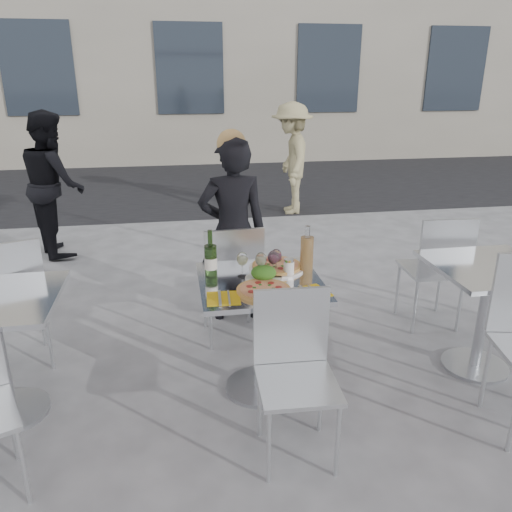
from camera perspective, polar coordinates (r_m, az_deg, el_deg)
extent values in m
plane|color=slate|center=(3.31, 0.44, -14.86)|extent=(80.00, 80.00, 0.00)
cube|color=black|center=(9.38, -6.51, 8.29)|extent=(24.00, 5.00, 0.00)
cylinder|color=#B7BABF|center=(3.31, 0.45, -14.69)|extent=(0.44, 0.44, 0.02)
cylinder|color=#B7BABF|center=(3.11, 0.46, -9.27)|extent=(0.07, 0.07, 0.72)
cube|color=silver|center=(2.95, 0.48, -3.08)|extent=(0.72, 0.72, 0.03)
cylinder|color=#B7BABF|center=(3.43, -26.14, -15.62)|extent=(0.44, 0.44, 0.02)
cylinder|color=#B7BABF|center=(3.24, -27.11, -10.42)|extent=(0.07, 0.07, 0.72)
cylinder|color=#B7BABF|center=(3.82, 23.68, -11.36)|extent=(0.44, 0.44, 0.02)
cylinder|color=#B7BABF|center=(3.66, 24.45, -6.54)|extent=(0.07, 0.07, 0.72)
cube|color=silver|center=(3.52, 25.30, -1.20)|extent=(0.72, 0.72, 0.03)
cylinder|color=silver|center=(3.99, -0.82, -4.74)|extent=(0.02, 0.02, 0.44)
cylinder|color=silver|center=(3.94, -5.91, -5.19)|extent=(0.02, 0.02, 0.44)
cylinder|color=silver|center=(3.68, 0.32, -7.01)|extent=(0.02, 0.02, 0.44)
cylinder|color=silver|center=(3.62, -5.22, -7.54)|extent=(0.02, 0.02, 0.44)
cube|color=silver|center=(3.71, -2.97, -2.85)|extent=(0.44, 0.44, 0.02)
cube|color=silver|center=(3.43, -2.45, -0.52)|extent=(0.42, 0.05, 0.44)
cylinder|color=silver|center=(2.56, 1.48, -21.00)|extent=(0.02, 0.02, 0.42)
cylinder|color=silver|center=(2.63, 9.32, -20.13)|extent=(0.02, 0.02, 0.42)
cylinder|color=silver|center=(2.83, 0.39, -16.51)|extent=(0.02, 0.02, 0.42)
cylinder|color=silver|center=(2.88, 7.38, -15.87)|extent=(0.02, 0.02, 0.42)
cube|color=silver|center=(2.59, 4.79, -14.44)|extent=(0.41, 0.41, 0.02)
cube|color=silver|center=(2.63, 4.04, -7.95)|extent=(0.40, 0.04, 0.42)
cylinder|color=silver|center=(3.98, -23.32, -6.44)|extent=(0.02, 0.02, 0.46)
cylinder|color=silver|center=(3.65, -22.56, -8.75)|extent=(0.02, 0.02, 0.46)
cube|color=silver|center=(3.71, -26.24, -4.75)|extent=(0.55, 0.55, 0.03)
cube|color=silver|center=(3.42, -26.57, -2.37)|extent=(0.41, 0.17, 0.46)
cylinder|color=silver|center=(2.69, -25.04, -21.00)|extent=(0.02, 0.02, 0.42)
cylinder|color=silver|center=(2.96, -26.13, -17.00)|extent=(0.02, 0.02, 0.42)
cylinder|color=silver|center=(4.45, 20.17, -3.30)|extent=(0.02, 0.02, 0.45)
cylinder|color=silver|center=(4.31, 15.86, -3.58)|extent=(0.02, 0.02, 0.45)
cylinder|color=silver|center=(4.16, 22.26, -5.22)|extent=(0.02, 0.02, 0.45)
cylinder|color=silver|center=(4.01, 17.70, -5.61)|extent=(0.02, 0.02, 0.45)
cube|color=silver|center=(4.14, 19.36, -1.44)|extent=(0.44, 0.44, 0.02)
cube|color=silver|center=(3.89, 21.03, 0.73)|extent=(0.42, 0.05, 0.45)
cylinder|color=silver|center=(3.31, 24.76, -12.03)|extent=(0.03, 0.03, 0.48)
imported|color=black|center=(3.93, -2.66, 2.85)|extent=(0.54, 0.37, 1.47)
imported|color=black|center=(5.88, -22.16, 7.64)|extent=(0.83, 0.92, 1.56)
imported|color=tan|center=(7.17, 4.07, 11.03)|extent=(0.69, 1.06, 1.55)
cylinder|color=#BC8A49|center=(2.80, 0.89, -3.93)|extent=(0.31, 0.31, 0.02)
cylinder|color=tan|center=(2.79, 0.89, -3.75)|extent=(0.27, 0.27, 0.00)
cylinder|color=white|center=(3.12, 2.38, -1.35)|extent=(0.35, 0.35, 0.01)
cylinder|color=#BC8A49|center=(3.12, 2.38, -1.10)|extent=(0.31, 0.31, 0.02)
cylinder|color=tan|center=(3.11, 2.39, -0.93)|extent=(0.27, 0.27, 0.00)
cylinder|color=white|center=(2.96, 0.87, -2.60)|extent=(0.22, 0.22, 0.01)
ellipsoid|color=#1D5F17|center=(2.94, 0.87, -1.90)|extent=(0.15, 0.15, 0.08)
sphere|color=#B21914|center=(2.96, 1.57, -1.53)|extent=(0.03, 0.03, 0.03)
cylinder|color=#315720|center=(2.97, -5.19, -0.64)|extent=(0.07, 0.07, 0.20)
cone|color=#315720|center=(2.94, -5.25, 1.19)|extent=(0.07, 0.07, 0.03)
cylinder|color=#315720|center=(2.92, -5.27, 2.02)|extent=(0.03, 0.03, 0.10)
cylinder|color=silver|center=(2.97, -5.18, -0.82)|extent=(0.07, 0.08, 0.07)
cylinder|color=tan|center=(3.06, 5.83, 0.19)|extent=(0.08, 0.08, 0.22)
cylinder|color=white|center=(3.02, 5.92, 2.69)|extent=(0.03, 0.03, 0.08)
cylinder|color=white|center=(3.01, 3.77, -1.44)|extent=(0.06, 0.06, 0.09)
cylinder|color=silver|center=(2.99, 3.79, -0.49)|extent=(0.06, 0.06, 0.02)
cylinder|color=white|center=(3.00, -1.56, -2.34)|extent=(0.06, 0.06, 0.00)
cylinder|color=white|center=(2.99, -1.57, -1.58)|extent=(0.01, 0.01, 0.09)
ellipsoid|color=white|center=(2.96, -1.58, -0.32)|extent=(0.07, 0.07, 0.08)
ellipsoid|color=beige|center=(2.96, -1.58, -0.50)|extent=(0.05, 0.05, 0.05)
cylinder|color=white|center=(2.99, 0.56, -2.40)|extent=(0.06, 0.06, 0.00)
cylinder|color=white|center=(2.98, 0.56, -1.64)|extent=(0.01, 0.01, 0.09)
ellipsoid|color=white|center=(2.95, 0.57, -0.37)|extent=(0.07, 0.07, 0.08)
ellipsoid|color=beige|center=(2.96, 0.56, -0.56)|extent=(0.05, 0.05, 0.05)
cylinder|color=white|center=(3.02, 1.95, -2.18)|extent=(0.06, 0.06, 0.00)
cylinder|color=white|center=(3.01, 1.96, -1.42)|extent=(0.01, 0.01, 0.09)
ellipsoid|color=white|center=(2.98, 1.98, -0.17)|extent=(0.07, 0.07, 0.08)
ellipsoid|color=#4B0A1F|center=(2.99, 1.98, -0.35)|extent=(0.05, 0.05, 0.05)
cylinder|color=white|center=(3.05, 2.29, -1.95)|extent=(0.06, 0.06, 0.00)
cylinder|color=white|center=(3.04, 2.30, -1.20)|extent=(0.01, 0.01, 0.09)
ellipsoid|color=white|center=(3.01, 2.32, 0.04)|extent=(0.07, 0.07, 0.08)
ellipsoid|color=#4B0A1F|center=(3.02, 2.31, -0.14)|extent=(0.05, 0.05, 0.05)
cube|color=gold|center=(2.72, -3.75, -4.82)|extent=(0.19, 0.19, 0.00)
cube|color=#B7BABF|center=(2.72, -4.17, -4.77)|extent=(0.03, 0.20, 0.00)
cube|color=#B7BABF|center=(2.72, -3.12, -4.70)|extent=(0.02, 0.18, 0.00)
cube|color=gold|center=(2.81, 6.34, -4.12)|extent=(0.22, 0.22, 0.00)
cube|color=#B7BABF|center=(2.80, 5.95, -4.08)|extent=(0.07, 0.20, 0.00)
cube|color=#B7BABF|center=(2.81, 6.93, -4.00)|extent=(0.06, 0.18, 0.00)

